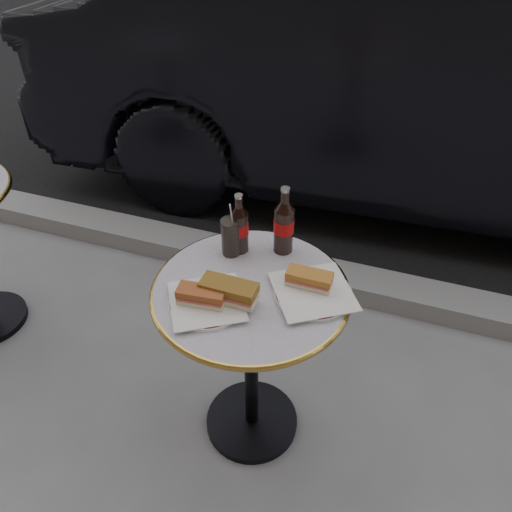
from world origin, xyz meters
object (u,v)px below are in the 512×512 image
(cola_bottle_right, at_px, (284,220))
(plate_left, at_px, (207,303))
(bistro_table, at_px, (251,364))
(parked_car, at_px, (442,70))
(plate_right, at_px, (313,293))
(cola_glass, at_px, (231,237))
(cola_bottle_left, at_px, (239,223))

(cola_bottle_right, bearing_deg, plate_left, -112.52)
(bistro_table, relative_size, parked_car, 0.15)
(plate_right, xyz_separation_m, cola_glass, (-0.31, 0.11, 0.06))
(bistro_table, relative_size, cola_bottle_right, 3.01)
(cola_bottle_left, bearing_deg, cola_glass, -129.23)
(plate_right, bearing_deg, cola_bottle_left, 154.83)
(cola_bottle_right, distance_m, parked_car, 1.94)
(parked_car, bearing_deg, cola_bottle_left, 161.23)
(cola_bottle_right, bearing_deg, cola_bottle_left, -161.20)
(bistro_table, height_order, plate_left, plate_left)
(plate_right, height_order, cola_glass, cola_glass)
(plate_right, height_order, cola_bottle_left, cola_bottle_left)
(bistro_table, xyz_separation_m, parked_car, (0.44, 2.11, 0.42))
(cola_bottle_left, xyz_separation_m, parked_car, (0.54, 1.94, -0.06))
(plate_left, relative_size, parked_car, 0.05)
(parked_car, bearing_deg, plate_right, 169.86)
(plate_left, height_order, parked_car, parked_car)
(cola_bottle_left, height_order, parked_car, parked_car)
(cola_bottle_left, distance_m, parked_car, 2.01)
(plate_right, xyz_separation_m, cola_bottle_right, (-0.15, 0.18, 0.12))
(parked_car, bearing_deg, plate_left, 163.14)
(plate_right, distance_m, cola_bottle_right, 0.26)
(plate_left, relative_size, cola_bottle_left, 1.03)
(plate_right, relative_size, cola_bottle_right, 0.98)
(plate_right, xyz_separation_m, cola_bottle_left, (-0.29, 0.14, 0.10))
(plate_left, distance_m, cola_bottle_right, 0.37)
(cola_glass, bearing_deg, bistro_table, -49.69)
(cola_bottle_left, bearing_deg, plate_right, -25.17)
(plate_right, bearing_deg, bistro_table, -170.44)
(bistro_table, height_order, cola_bottle_left, cola_bottle_left)
(plate_left, bearing_deg, cola_bottle_right, 67.48)
(cola_glass, bearing_deg, cola_bottle_right, 24.65)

